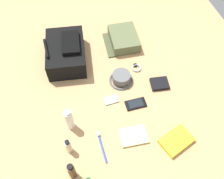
% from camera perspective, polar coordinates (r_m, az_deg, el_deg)
% --- Properties ---
extents(ground_plane, '(2.64, 2.02, 0.02)m').
position_cam_1_polar(ground_plane, '(1.62, 0.00, -1.02)').
color(ground_plane, tan).
rests_on(ground_plane, ground).
extents(backpack, '(0.38, 0.29, 0.16)m').
position_cam_1_polar(backpack, '(1.74, -10.05, 8.03)').
color(backpack, black).
rests_on(backpack, ground_plane).
extents(toiletry_pouch, '(0.25, 0.24, 0.08)m').
position_cam_1_polar(toiletry_pouch, '(1.85, 2.45, 11.06)').
color(toiletry_pouch, '#56603D').
rests_on(toiletry_pouch, ground_plane).
extents(bucket_hat, '(0.15, 0.15, 0.06)m').
position_cam_1_polar(bucket_hat, '(1.64, 2.06, 2.51)').
color(bucket_hat, '#5C5C5C').
rests_on(bucket_hat, ground_plane).
extents(cologne_bottle, '(0.04, 0.04, 0.14)m').
position_cam_1_polar(cologne_bottle, '(1.35, -8.86, -17.31)').
color(cologne_bottle, '#473319').
rests_on(cologne_bottle, ground_plane).
extents(lotion_bottle, '(0.03, 0.03, 0.12)m').
position_cam_1_polar(lotion_bottle, '(1.41, -9.56, -12.21)').
color(lotion_bottle, beige).
rests_on(lotion_bottle, ground_plane).
extents(toothpaste_tube, '(0.04, 0.04, 0.17)m').
position_cam_1_polar(toothpaste_tube, '(1.44, -9.37, -6.53)').
color(toothpaste_tube, white).
rests_on(toothpaste_tube, ground_plane).
extents(paperback_novel, '(0.17, 0.20, 0.03)m').
position_cam_1_polar(paperback_novel, '(1.49, 13.98, -10.87)').
color(paperback_novel, yellow).
rests_on(paperback_novel, ground_plane).
extents(cell_phone, '(0.07, 0.12, 0.01)m').
position_cam_1_polar(cell_phone, '(1.57, 5.23, -3.17)').
color(cell_phone, black).
rests_on(cell_phone, ground_plane).
extents(media_player, '(0.06, 0.09, 0.01)m').
position_cam_1_polar(media_player, '(1.58, -0.15, -2.30)').
color(media_player, '#B7B7BC').
rests_on(media_player, ground_plane).
extents(wristwatch, '(0.07, 0.06, 0.01)m').
position_cam_1_polar(wristwatch, '(1.72, 5.41, 4.79)').
color(wristwatch, '#99999E').
rests_on(wristwatch, ground_plane).
extents(toothbrush, '(0.18, 0.01, 0.02)m').
position_cam_1_polar(toothbrush, '(1.45, -2.33, -12.12)').
color(toothbrush, blue).
rests_on(toothbrush, ground_plane).
extents(wallet, '(0.11, 0.12, 0.02)m').
position_cam_1_polar(wallet, '(1.66, 10.41, 1.27)').
color(wallet, black).
rests_on(wallet, ground_plane).
extents(notepad, '(0.12, 0.16, 0.02)m').
position_cam_1_polar(notepad, '(1.47, 4.79, -10.13)').
color(notepad, beige).
rests_on(notepad, ground_plane).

